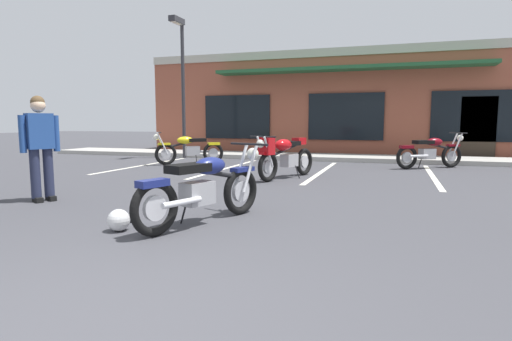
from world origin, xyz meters
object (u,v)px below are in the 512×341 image
motorcycle_red_sportbike (430,151)px  motorcycle_silver_naked (189,149)px  motorcycle_blue_standard (284,155)px  person_by_back_row (40,142)px  helmet_on_pavement (119,220)px  motorcycle_foreground_classic (204,187)px  parking_lot_lamp_post (181,69)px

motorcycle_red_sportbike → motorcycle_silver_naked: size_ratio=1.05×
motorcycle_red_sportbike → motorcycle_blue_standard: (-3.25, -3.28, 0.07)m
motorcycle_red_sportbike → person_by_back_row: 9.44m
motorcycle_red_sportbike → helmet_on_pavement: size_ratio=7.02×
motorcycle_silver_naked → person_by_back_row: person_by_back_row is taller
motorcycle_silver_naked → motorcycle_blue_standard: size_ratio=0.86×
motorcycle_foreground_classic → parking_lot_lamp_post: parking_lot_lamp_post is taller
helmet_on_pavement → parking_lot_lamp_post: (-3.95, 8.92, 2.93)m
motorcycle_foreground_classic → motorcycle_silver_naked: size_ratio=1.16×
motorcycle_blue_standard → helmet_on_pavement: size_ratio=7.78×
person_by_back_row → parking_lot_lamp_post: parking_lot_lamp_post is taller
motorcycle_silver_naked → motorcycle_blue_standard: same height
motorcycle_foreground_classic → parking_lot_lamp_post: bearing=119.8°
motorcycle_blue_standard → person_by_back_row: 4.84m
motorcycle_silver_naked → motorcycle_blue_standard: bearing=-32.5°
parking_lot_lamp_post → motorcycle_red_sportbike: bearing=-5.0°
helmet_on_pavement → parking_lot_lamp_post: parking_lot_lamp_post is taller
motorcycle_red_sportbike → motorcycle_foreground_classic: bearing=-112.6°
parking_lot_lamp_post → helmet_on_pavement: bearing=-66.1°
person_by_back_row → helmet_on_pavement: person_by_back_row is taller
motorcycle_foreground_classic → motorcycle_blue_standard: size_ratio=1.00×
parking_lot_lamp_post → motorcycle_foreground_classic: bearing=-60.2°
motorcycle_foreground_classic → parking_lot_lamp_post: size_ratio=0.43×
motorcycle_red_sportbike → person_by_back_row: (-6.27, -7.04, 0.49)m
motorcycle_silver_naked → motorcycle_blue_standard: (3.51, -2.23, 0.07)m
helmet_on_pavement → motorcycle_blue_standard: bearing=81.9°
motorcycle_blue_standard → helmet_on_pavement: motorcycle_blue_standard is taller
motorcycle_silver_naked → person_by_back_row: (0.49, -5.99, 0.49)m
motorcycle_foreground_classic → helmet_on_pavement: motorcycle_foreground_classic is taller
motorcycle_blue_standard → parking_lot_lamp_post: size_ratio=0.43×
person_by_back_row → parking_lot_lamp_post: 8.18m
motorcycle_foreground_classic → motorcycle_blue_standard: (-0.08, 4.31, 0.07)m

